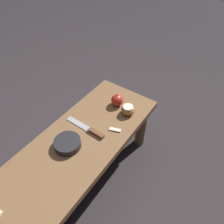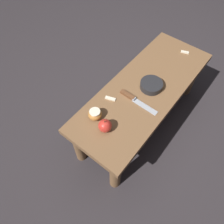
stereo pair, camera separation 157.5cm
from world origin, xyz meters
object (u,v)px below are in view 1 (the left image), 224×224
(bowl, at_px, (68,143))
(apple_cut, at_px, (128,110))
(wooden_bench, at_px, (77,152))
(knife, at_px, (91,130))
(apple_whole, at_px, (117,100))

(bowl, bearing_deg, apple_cut, 161.38)
(wooden_bench, xyz_separation_m, bowl, (0.03, -0.03, 0.09))
(knife, distance_m, apple_whole, 0.26)
(wooden_bench, bearing_deg, apple_cut, 163.85)
(wooden_bench, height_order, bowl, bowl)
(apple_cut, bearing_deg, bowl, -18.62)
(knife, bearing_deg, wooden_bench, 86.94)
(wooden_bench, distance_m, apple_cut, 0.38)
(wooden_bench, relative_size, apple_whole, 13.01)
(wooden_bench, bearing_deg, bowl, -43.14)
(apple_whole, height_order, bowl, apple_whole)
(apple_cut, bearing_deg, knife, -21.81)
(knife, height_order, bowl, bowl)
(wooden_bench, distance_m, apple_whole, 0.39)
(apple_whole, xyz_separation_m, bowl, (0.41, -0.03, -0.02))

